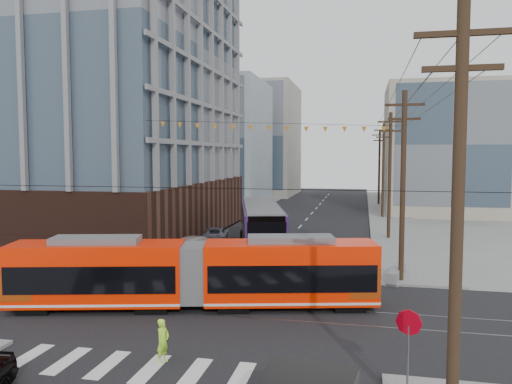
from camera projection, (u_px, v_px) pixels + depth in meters
ground at (200, 339)px, 19.95m from camera, size 160.00×160.00×0.00m
office_building at (51, 79)px, 45.93m from camera, size 30.00×25.00×28.60m
bg_bldg_nw_near at (203, 144)px, 73.54m from camera, size 18.00×16.00×18.00m
bg_bldg_ne_near at (443, 150)px, 62.76m from camera, size 14.00×14.00×16.00m
bg_bldg_nw_far at (252, 140)px, 92.33m from camera, size 16.00×18.00×20.00m
bg_bldg_ne_far at (437, 157)px, 81.91m from camera, size 16.00×16.00×14.00m
utility_pole_near at (457, 234)px, 11.90m from camera, size 0.30×0.30×11.00m
utility_pole_far at (379, 168)px, 72.33m from camera, size 0.30×0.30×11.00m
streetcar at (194, 274)px, 23.92m from camera, size 17.53×6.51×3.36m
city_bus at (261, 227)px, 37.83m from camera, size 6.09×13.44×3.73m
parked_car_silver at (177, 255)px, 33.37m from camera, size 1.73×4.33×1.40m
parked_car_white at (198, 245)px, 36.75m from camera, size 3.67×5.32×1.43m
parked_car_grey at (215, 234)px, 42.36m from camera, size 3.06×4.86×1.25m
pedestrian at (163, 341)px, 17.68m from camera, size 0.51×0.65×1.58m
stop_sign at (408, 358)px, 14.90m from camera, size 1.01×1.01×2.62m
jersey_barrier at (397, 273)px, 29.51m from camera, size 1.57×3.69×0.72m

